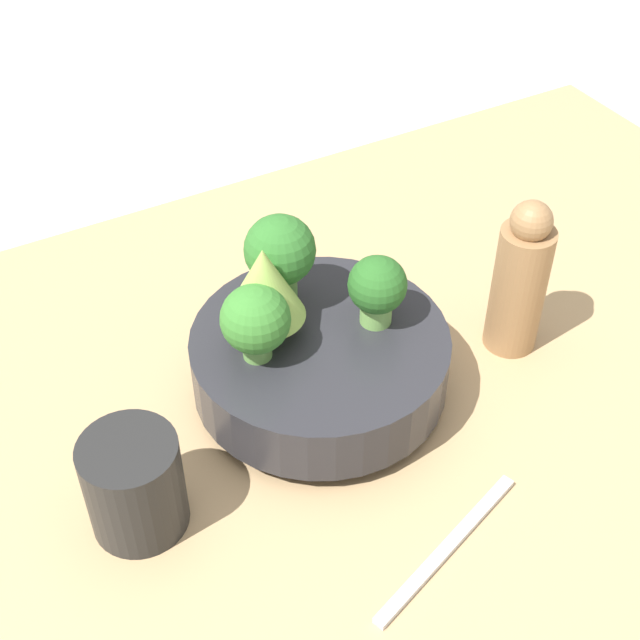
% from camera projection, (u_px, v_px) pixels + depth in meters
% --- Properties ---
extents(ground_plane, '(6.00, 6.00, 0.00)m').
position_uv_depth(ground_plane, '(346.00, 430.00, 0.83)').
color(ground_plane, beige).
extents(table, '(1.16, 0.75, 0.04)m').
position_uv_depth(table, '(346.00, 416.00, 0.81)').
color(table, tan).
rests_on(table, ground_plane).
extents(bowl, '(0.23, 0.23, 0.07)m').
position_uv_depth(bowl, '(320.00, 361.00, 0.78)').
color(bowl, '#28282D').
rests_on(bowl, table).
extents(broccoli_floret_left, '(0.06, 0.06, 0.07)m').
position_uv_depth(broccoli_floret_left, '(256.00, 321.00, 0.72)').
color(broccoli_floret_left, '#6BA34C').
rests_on(broccoli_floret_left, bowl).
extents(broccoli_floret_right, '(0.05, 0.05, 0.07)m').
position_uv_depth(broccoli_floret_right, '(377.00, 288.00, 0.75)').
color(broccoli_floret_right, '#7AB256').
rests_on(broccoli_floret_right, bowl).
extents(romanesco_piece_far, '(0.07, 0.07, 0.09)m').
position_uv_depth(romanesco_piece_far, '(264.00, 284.00, 0.73)').
color(romanesco_piece_far, '#7AB256').
rests_on(romanesco_piece_far, bowl).
extents(broccoli_floret_back, '(0.06, 0.06, 0.09)m').
position_uv_depth(broccoli_floret_back, '(280.00, 254.00, 0.76)').
color(broccoli_floret_back, '#609347').
rests_on(broccoli_floret_back, bowl).
extents(cup, '(0.08, 0.08, 0.09)m').
position_uv_depth(cup, '(134.00, 485.00, 0.68)').
color(cup, black).
rests_on(cup, table).
extents(pepper_mill, '(0.05, 0.05, 0.16)m').
position_uv_depth(pepper_mill, '(520.00, 280.00, 0.81)').
color(pepper_mill, '#997047').
rests_on(pepper_mill, table).
extents(fork, '(0.16, 0.07, 0.01)m').
position_uv_depth(fork, '(448.00, 547.00, 0.68)').
color(fork, silver).
rests_on(fork, table).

